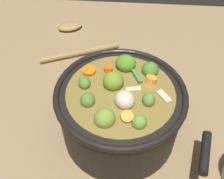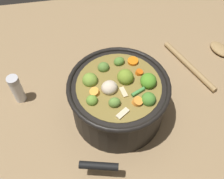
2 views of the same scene
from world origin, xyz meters
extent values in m
plane|color=#8C704C|center=(0.00, 0.00, 0.00)|extent=(1.10, 1.10, 0.00)
cylinder|color=black|center=(0.00, 0.00, 0.06)|extent=(0.25, 0.25, 0.13)
torus|color=black|center=(0.00, 0.00, 0.13)|extent=(0.26, 0.26, 0.01)
cylinder|color=olive|center=(0.00, 0.00, 0.07)|extent=(0.21, 0.21, 0.12)
ellipsoid|color=olive|center=(-0.02, 0.02, 0.14)|extent=(0.06, 0.06, 0.04)
ellipsoid|color=olive|center=(0.05, -0.02, 0.14)|extent=(0.02, 0.03, 0.03)
ellipsoid|color=olive|center=(0.04, -0.07, 0.13)|extent=(0.04, 0.04, 0.03)
ellipsoid|color=#567D32|center=(-0.06, -0.03, 0.13)|extent=(0.03, 0.03, 0.03)
ellipsoid|color=#537E30|center=(-0.07, 0.01, 0.14)|extent=(0.03, 0.03, 0.02)
ellipsoid|color=#4F8D24|center=(0.01, 0.07, 0.14)|extent=(0.05, 0.05, 0.03)
ellipsoid|color=olive|center=(-0.02, -0.07, 0.13)|extent=(0.05, 0.05, 0.04)
ellipsoid|color=#4A842D|center=(0.06, 0.06, 0.14)|extent=(0.05, 0.05, 0.03)
cylinder|color=#DE5E12|center=(-0.03, 0.06, 0.13)|extent=(0.02, 0.02, 0.02)
cylinder|color=orange|center=(-0.07, 0.05, 0.13)|extent=(0.04, 0.04, 0.01)
cylinder|color=orange|center=(0.01, -0.06, 0.13)|extent=(0.03, 0.03, 0.02)
cylinder|color=orange|center=(0.06, 0.03, 0.13)|extent=(0.03, 0.03, 0.02)
ellipsoid|color=beige|center=(0.01, -0.02, 0.14)|extent=(0.05, 0.05, 0.03)
cylinder|color=#448B41|center=(0.03, 0.04, 0.13)|extent=(0.02, 0.04, 0.01)
cube|color=beige|center=(0.08, -0.01, 0.13)|extent=(0.03, 0.03, 0.01)
cube|color=beige|center=(0.02, 0.01, 0.13)|extent=(0.03, 0.02, 0.01)
ellipsoid|color=#98784A|center=(-0.18, 0.38, 0.01)|extent=(0.09, 0.07, 0.02)
cylinder|color=#98784A|center=(-0.13, 0.25, 0.01)|extent=(0.22, 0.10, 0.02)
cylinder|color=black|center=(0.17, -0.08, 0.06)|extent=(0.04, 0.09, 0.02)
camera|label=1|loc=(0.01, -0.35, 0.52)|focal=44.26mm
camera|label=2|loc=(0.39, -0.08, 0.66)|focal=43.91mm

